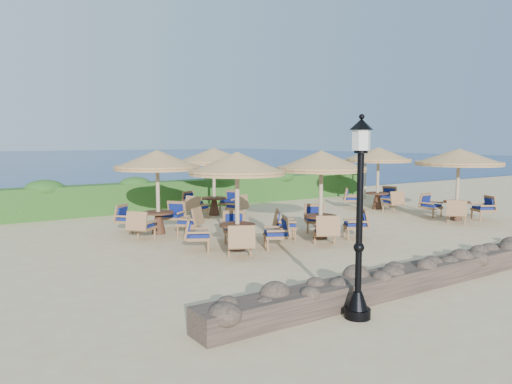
% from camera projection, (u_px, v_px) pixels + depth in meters
% --- Properties ---
extents(ground, '(120.00, 120.00, 0.00)m').
position_uv_depth(ground, '(313.00, 229.00, 16.63)').
color(ground, beige).
rests_on(ground, ground).
extents(sea, '(160.00, 160.00, 0.00)m').
position_uv_depth(sea, '(9.00, 160.00, 74.52)').
color(sea, navy).
rests_on(sea, ground).
extents(hedge, '(18.00, 0.90, 1.20)m').
position_uv_depth(hedge, '(210.00, 192.00, 22.52)').
color(hedge, '#214C18').
rests_on(hedge, ground).
extents(stone_wall, '(15.00, 0.65, 0.44)m').
position_uv_depth(stone_wall, '(488.00, 260.00, 11.48)').
color(stone_wall, brown).
rests_on(stone_wall, ground).
extents(lamp_post, '(0.44, 0.44, 3.31)m').
position_uv_depth(lamp_post, '(359.00, 226.00, 8.19)').
color(lamp_post, black).
rests_on(lamp_post, ground).
extents(extra_parasol, '(2.30, 2.30, 2.41)m').
position_uv_depth(extra_parasol, '(366.00, 156.00, 25.01)').
color(extra_parasol, tan).
rests_on(extra_parasol, ground).
extents(cafe_set_0, '(2.81, 2.81, 2.65)m').
position_uv_depth(cafe_set_0, '(237.00, 185.00, 13.32)').
color(cafe_set_0, tan).
rests_on(cafe_set_0, ground).
extents(cafe_set_1, '(2.74, 2.74, 2.65)m').
position_uv_depth(cafe_set_1, '(321.00, 179.00, 14.88)').
color(cafe_set_1, tan).
rests_on(cafe_set_1, ground).
extents(cafe_set_2, '(3.15, 3.15, 2.65)m').
position_uv_depth(cafe_set_2, '(458.00, 167.00, 18.29)').
color(cafe_set_2, tan).
rests_on(cafe_set_2, ground).
extents(cafe_set_3, '(2.69, 2.69, 2.65)m').
position_uv_depth(cafe_set_3, '(158.00, 177.00, 15.63)').
color(cafe_set_3, tan).
rests_on(cafe_set_3, ground).
extents(cafe_set_4, '(2.93, 2.93, 2.65)m').
position_uv_depth(cafe_set_4, '(214.00, 168.00, 19.50)').
color(cafe_set_4, tan).
rests_on(cafe_set_4, ground).
extents(cafe_set_5, '(2.84, 2.84, 2.65)m').
position_uv_depth(cafe_set_5, '(378.00, 165.00, 21.27)').
color(cafe_set_5, tan).
rests_on(cafe_set_5, ground).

